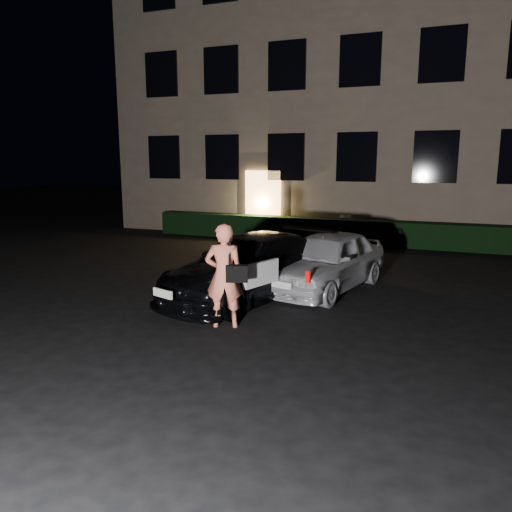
% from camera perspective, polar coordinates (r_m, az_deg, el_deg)
% --- Properties ---
extents(ground, '(80.00, 80.00, 0.00)m').
position_cam_1_polar(ground, '(8.16, -3.59, -10.06)').
color(ground, black).
rests_on(ground, ground).
extents(building, '(20.00, 8.11, 12.00)m').
position_cam_1_polar(building, '(22.32, 13.70, 18.62)').
color(building, '#705F50').
rests_on(building, ground).
extents(hedge, '(15.00, 0.70, 0.85)m').
position_cam_1_polar(hedge, '(17.86, 10.86, 2.75)').
color(hedge, black).
rests_on(hedge, ground).
extents(sedan, '(3.24, 4.95, 1.33)m').
position_cam_1_polar(sedan, '(10.64, -0.67, -1.27)').
color(sedan, black).
rests_on(sedan, ground).
extents(hatch, '(2.42, 4.19, 1.34)m').
position_cam_1_polar(hatch, '(11.41, 8.02, -0.52)').
color(hatch, silver).
rests_on(hatch, ground).
extents(man, '(0.86, 0.65, 1.85)m').
position_cam_1_polar(man, '(8.74, -3.61, -2.24)').
color(man, '#FF7F62').
rests_on(man, ground).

